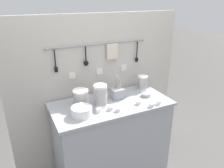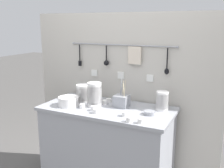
{
  "view_description": "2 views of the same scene",
  "coord_description": "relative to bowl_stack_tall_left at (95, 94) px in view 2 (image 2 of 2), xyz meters",
  "views": [
    {
      "loc": [
        -0.9,
        -1.87,
        1.97
      ],
      "look_at": [
        0.01,
        -0.01,
        1.13
      ],
      "focal_mm": 35.0,
      "sensor_mm": 36.0,
      "label": 1
    },
    {
      "loc": [
        1.08,
        -2.14,
        1.7
      ],
      "look_at": [
        0.04,
        0.03,
        1.14
      ],
      "focal_mm": 42.0,
      "sensor_mm": 36.0,
      "label": 2
    }
  ],
  "objects": [
    {
      "name": "plate_stack",
      "position": [
        -0.24,
        -0.1,
        -0.07
      ],
      "size": [
        0.2,
        0.2,
        0.09
      ],
      "color": "white",
      "rests_on": "counter"
    },
    {
      "name": "back_wall",
      "position": [
        0.13,
        0.36,
        -0.12
      ],
      "size": [
        2.07,
        0.09,
        1.81
      ],
      "color": "#BCB7AD",
      "rests_on": "ground"
    },
    {
      "name": "bowl_stack_tall_left",
      "position": [
        0.0,
        0.0,
        0.0
      ],
      "size": [
        0.14,
        0.14,
        0.23
      ],
      "color": "white",
      "rests_on": "counter"
    },
    {
      "name": "cup_back_right",
      "position": [
        0.38,
        -0.14,
        -0.1
      ],
      "size": [
        0.05,
        0.05,
        0.04
      ],
      "color": "white",
      "rests_on": "counter"
    },
    {
      "name": "cup_back_left",
      "position": [
        0.46,
        -0.25,
        -0.1
      ],
      "size": [
        0.05,
        0.05,
        0.04
      ],
      "color": "white",
      "rests_on": "counter"
    },
    {
      "name": "cup_front_left",
      "position": [
        0.11,
        -0.18,
        -0.1
      ],
      "size": [
        0.05,
        0.05,
        0.04
      ],
      "color": "white",
      "rests_on": "counter"
    },
    {
      "name": "cup_centre",
      "position": [
        -0.07,
        -0.11,
        -0.1
      ],
      "size": [
        0.05,
        0.05,
        0.04
      ],
      "color": "white",
      "rests_on": "counter"
    },
    {
      "name": "counter",
      "position": [
        0.13,
        0.01,
        -0.57
      ],
      "size": [
        1.27,
        0.62,
        0.92
      ],
      "color": "#9EA0A8",
      "rests_on": "ground"
    },
    {
      "name": "steel_mixing_bowl",
      "position": [
        0.56,
        -0.01,
        -0.1
      ],
      "size": [
        0.1,
        0.1,
        0.03
      ],
      "color": "#93969E",
      "rests_on": "counter"
    },
    {
      "name": "bowl_stack_wide_centre",
      "position": [
        -0.18,
        0.1,
        -0.03
      ],
      "size": [
        0.16,
        0.16,
        0.17
      ],
      "color": "white",
      "rests_on": "counter"
    },
    {
      "name": "cup_edge_far",
      "position": [
        0.56,
        -0.23,
        -0.1
      ],
      "size": [
        0.05,
        0.05,
        0.04
      ],
      "color": "white",
      "rests_on": "counter"
    },
    {
      "name": "cup_mid_row",
      "position": [
        0.07,
        0.17,
        -0.1
      ],
      "size": [
        0.05,
        0.05,
        0.04
      ],
      "color": "white",
      "rests_on": "counter"
    },
    {
      "name": "cup_edge_near",
      "position": [
        0.06,
        -0.12,
        -0.1
      ],
      "size": [
        0.05,
        0.05,
        0.04
      ],
      "color": "white",
      "rests_on": "counter"
    },
    {
      "name": "cup_beside_plates",
      "position": [
        0.06,
        0.1,
        -0.1
      ],
      "size": [
        0.05,
        0.05,
        0.04
      ],
      "color": "white",
      "rests_on": "counter"
    },
    {
      "name": "bowl_stack_short_front",
      "position": [
        0.62,
        0.17,
        -0.03
      ],
      "size": [
        0.11,
        0.11,
        0.18
      ],
      "color": "white",
      "rests_on": "counter"
    },
    {
      "name": "cutlery_caddy",
      "position": [
        0.24,
        0.1,
        -0.06
      ],
      "size": [
        0.13,
        0.13,
        0.27
      ],
      "color": "#93969E",
      "rests_on": "counter"
    }
  ]
}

